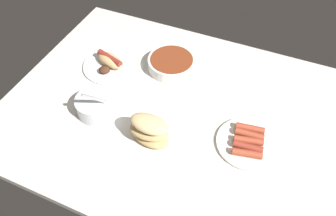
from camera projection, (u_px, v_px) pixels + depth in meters
The scene contains 6 objects.
ground_plane at pixel (174, 112), 113.46cm from camera, with size 120.00×90.00×3.00cm, color silver.
plate_sausages at pixel (248, 142), 101.99cm from camera, with size 20.51×20.51×3.28cm.
bowl_chili at pixel (172, 63), 124.28cm from camera, with size 18.67×18.67×4.60cm.
bowl_coleslaw at pixel (96, 105), 109.01cm from camera, with size 13.84×13.84×15.78cm.
bread_stack at pixel (150, 131), 99.59cm from camera, with size 13.79×8.71×10.80cm.
plate_hotdog_assembled at pixel (110, 63), 125.23cm from camera, with size 22.15×22.15×5.61cm.
Camera 1 is at (26.25, -66.87, 86.36)cm, focal length 33.76 mm.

